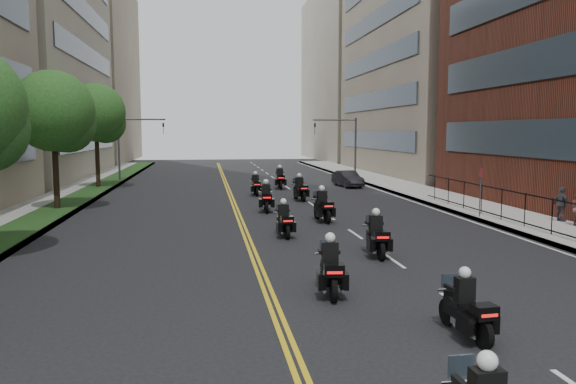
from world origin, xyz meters
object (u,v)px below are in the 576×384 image
object	(u,v)px
motorcycle_1	(467,310)
motorcycle_5	(323,207)
motorcycle_7	(300,190)
motorcycle_8	(256,186)
motorcycle_6	(266,199)
motorcycle_2	(330,270)
parked_sedan	(348,179)
motorcycle_9	(280,179)
motorcycle_4	(284,222)
motorcycle_3	(376,237)
pedestrian_c	(562,204)

from	to	relation	value
motorcycle_1	motorcycle_5	distance (m)	15.62
motorcycle_7	motorcycle_8	distance (m)	4.18
motorcycle_1	motorcycle_6	distance (m)	19.54
motorcycle_2	parked_sedan	size ratio (longest dim) A/B	0.59
motorcycle_6	parked_sedan	bearing A→B (deg)	61.71
motorcycle_9	motorcycle_5	bearing A→B (deg)	-87.25
motorcycle_8	motorcycle_9	bearing A→B (deg)	60.44
motorcycle_1	motorcycle_9	world-z (taller)	motorcycle_9
motorcycle_5	motorcycle_6	bearing A→B (deg)	116.49
motorcycle_5	motorcycle_6	world-z (taller)	motorcycle_6
motorcycle_2	motorcycle_5	world-z (taller)	motorcycle_5
motorcycle_7	parked_sedan	bearing A→B (deg)	50.75
motorcycle_2	motorcycle_4	xyz separation A→B (m)	(-0.08, 8.46, -0.03)
motorcycle_1	motorcycle_3	xyz separation A→B (m)	(0.45, 7.88, 0.07)
motorcycle_3	motorcycle_7	size ratio (longest dim) A/B	0.98
motorcycle_8	parked_sedan	world-z (taller)	motorcycle_8
motorcycle_2	motorcycle_5	distance (m)	12.29
motorcycle_1	pedestrian_c	distance (m)	17.23
motorcycle_2	motorcycle_9	distance (m)	28.02
motorcycle_3	motorcycle_5	size ratio (longest dim) A/B	0.96
motorcycle_5	parked_sedan	distance (m)	17.41
motorcycle_4	motorcycle_9	bearing A→B (deg)	80.17
parked_sedan	pedestrian_c	bearing A→B (deg)	-81.40
motorcycle_1	parked_sedan	bearing A→B (deg)	75.41
motorcycle_6	motorcycle_9	world-z (taller)	motorcycle_9
motorcycle_8	pedestrian_c	distance (m)	19.37
motorcycle_4	motorcycle_6	distance (m)	7.40
motorcycle_3	motorcycle_8	bearing A→B (deg)	101.52
motorcycle_8	pedestrian_c	bearing A→B (deg)	-48.31
motorcycle_1	pedestrian_c	world-z (taller)	pedestrian_c
motorcycle_4	motorcycle_5	bearing A→B (deg)	53.55
motorcycle_3	parked_sedan	bearing A→B (deg)	81.99
motorcycle_7	motorcycle_9	size ratio (longest dim) A/B	0.95
motorcycle_3	motorcycle_9	world-z (taller)	motorcycle_9
motorcycle_2	motorcycle_7	distance (m)	20.59
motorcycle_3	motorcycle_7	xyz separation A→B (m)	(-0.04, 16.09, 0.02)
motorcycle_9	motorcycle_4	bearing A→B (deg)	-94.29
motorcycle_3	motorcycle_1	bearing A→B (deg)	-89.27
motorcycle_4	motorcycle_9	distance (m)	19.61
motorcycle_7	pedestrian_c	world-z (taller)	pedestrian_c
motorcycle_1	motorcycle_4	xyz separation A→B (m)	(-2.26, 12.01, 0.03)
motorcycle_1	motorcycle_9	distance (m)	31.47
motorcycle_1	motorcycle_2	distance (m)	4.16
motorcycle_2	motorcycle_7	xyz separation A→B (m)	(2.60, 20.42, 0.02)
motorcycle_2	parked_sedan	xyz separation A→B (m)	(7.81, 28.60, -0.02)
motorcycle_2	motorcycle_8	world-z (taller)	motorcycle_2
parked_sedan	motorcycle_6	bearing A→B (deg)	-129.23
motorcycle_3	pedestrian_c	world-z (taller)	pedestrian_c
pedestrian_c	motorcycle_3	bearing A→B (deg)	107.88
motorcycle_4	pedestrian_c	world-z (taller)	pedestrian_c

